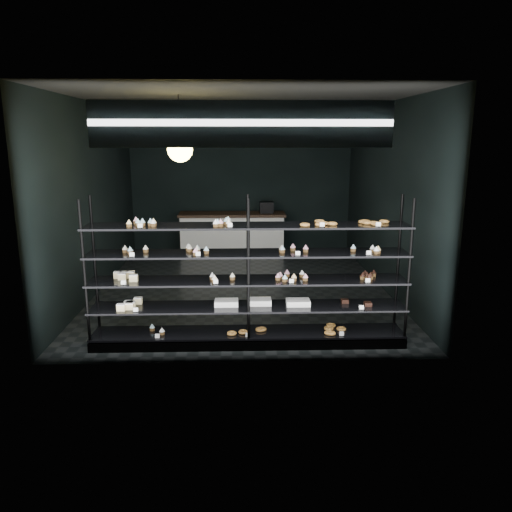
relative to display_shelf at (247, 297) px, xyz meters
name	(u,v)px	position (x,y,z in m)	size (l,w,h in m)	color
room	(242,198)	(-0.05, 2.45, 0.97)	(5.01, 6.01, 3.20)	black
display_shelf	(247,297)	(0.00, 0.00, 0.00)	(4.00, 0.50, 1.91)	black
signage	(242,124)	(-0.05, -0.48, 2.12)	(3.30, 0.05, 0.50)	#0C103D
pendant_lamp	(180,149)	(-0.91, 1.05, 1.82)	(0.35, 0.35, 0.91)	black
service_counter	(233,234)	(-0.25, 4.95, -0.13)	(2.35, 0.65, 1.23)	silver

